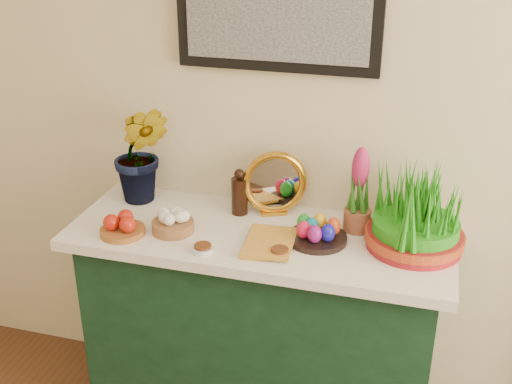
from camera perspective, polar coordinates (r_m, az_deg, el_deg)
sideboard at (r=2.60m, az=0.31°, el=-12.54°), size 1.30×0.45×0.85m
tablecloth at (r=2.36m, az=0.33°, el=-3.92°), size 1.40×0.55×0.04m
hyacinth_green at (r=2.52m, az=-10.26°, el=4.76°), size 0.30×0.27×0.53m
apple_bowl at (r=2.36m, az=-11.82°, el=-2.95°), size 0.18×0.18×0.08m
garlic_basket at (r=2.35m, az=-7.42°, el=-2.73°), size 0.16×0.16×0.09m
vinegar_cruet at (r=2.45m, az=-1.47°, el=-0.17°), size 0.06×0.06×0.18m
mirror at (r=2.44m, az=1.69°, el=0.73°), size 0.25×0.15×0.25m
book at (r=2.26m, az=-0.95°, el=-4.25°), size 0.17×0.24×0.03m
spice_dish_left at (r=2.22m, az=-4.75°, el=-5.04°), size 0.07×0.07×0.03m
spice_dish_right at (r=2.19m, az=2.12°, el=-5.43°), size 0.08×0.08×0.03m
egg_plate at (r=2.28m, az=5.41°, el=-3.58°), size 0.24×0.24×0.09m
hyacinth_pink at (r=2.33m, az=9.13°, el=-0.15°), size 0.10×0.10×0.32m
wheatgrass_sabzeh at (r=2.26m, az=14.10°, el=-2.03°), size 0.34×0.34×0.28m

